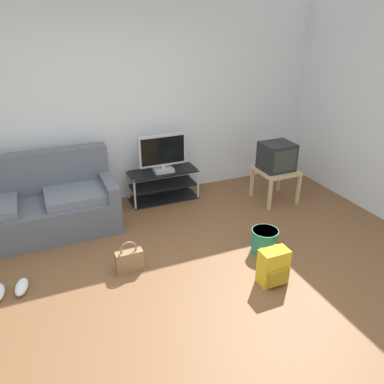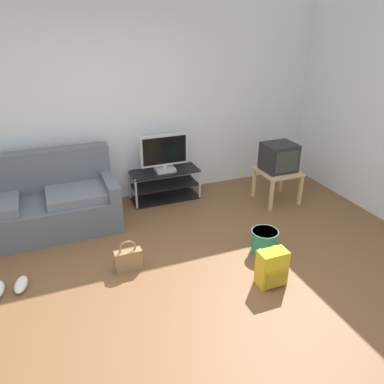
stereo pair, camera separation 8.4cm
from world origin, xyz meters
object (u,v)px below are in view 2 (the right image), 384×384
at_px(flat_tv, 164,153).
at_px(cleaning_bucket, 264,241).
at_px(tv_stand, 165,185).
at_px(backpack, 272,268).
at_px(side_table, 278,175).
at_px(crt_tv, 279,157).
at_px(couch, 34,205).
at_px(handbag, 128,259).
at_px(sneakers_pair, 10,287).

xyz_separation_m(flat_tv, cleaning_bucket, (0.61, -1.69, -0.55)).
distance_m(tv_stand, backpack, 2.25).
distance_m(side_table, crt_tv, 0.26).
bearing_deg(cleaning_bucket, tv_stand, 109.52).
xyz_separation_m(couch, flat_tv, (1.74, 0.23, 0.36)).
relative_size(couch, crt_tv, 4.56).
height_order(flat_tv, backpack, flat_tv).
bearing_deg(backpack, flat_tv, 118.25).
distance_m(couch, handbag, 1.50).
distance_m(handbag, cleaning_bucket, 1.51).
bearing_deg(sneakers_pair, tv_stand, 34.35).
relative_size(tv_stand, handbag, 2.78).
relative_size(couch, sneakers_pair, 5.52).
xyz_separation_m(tv_stand, backpack, (0.38, -2.22, -0.04)).
height_order(flat_tv, side_table, flat_tv).
xyz_separation_m(backpack, sneakers_pair, (-2.41, 0.83, -0.14)).
height_order(tv_stand, crt_tv, crt_tv).
height_order(handbag, cleaning_bucket, handbag).
xyz_separation_m(flat_tv, crt_tv, (1.46, -0.60, -0.05)).
xyz_separation_m(crt_tv, cleaning_bucket, (-0.85, -1.09, -0.51)).
height_order(couch, cleaning_bucket, couch).
bearing_deg(sneakers_pair, side_table, 12.11).
relative_size(flat_tv, cleaning_bucket, 2.25).
bearing_deg(side_table, sneakers_pair, -167.89).
relative_size(tv_stand, sneakers_pair, 2.72).
relative_size(backpack, handbag, 1.07).
bearing_deg(sneakers_pair, couch, 75.40).
relative_size(couch, tv_stand, 2.03).
bearing_deg(couch, handbag, -54.83).
xyz_separation_m(tv_stand, cleaning_bucket, (0.61, -1.71, -0.08)).
height_order(couch, backpack, couch).
xyz_separation_m(side_table, backpack, (-1.08, -1.58, -0.21)).
bearing_deg(backpack, handbag, 167.67).
xyz_separation_m(couch, sneakers_pair, (-0.30, -1.14, -0.29)).
xyz_separation_m(tv_stand, handbag, (-0.88, -1.47, -0.09)).
xyz_separation_m(side_table, handbag, (-2.34, -0.83, -0.26)).
bearing_deg(flat_tv, sneakers_pair, -146.09).
height_order(backpack, handbag, backpack).
distance_m(crt_tv, sneakers_pair, 3.62).
bearing_deg(flat_tv, handbag, -121.32).
height_order(crt_tv, cleaning_bucket, crt_tv).
bearing_deg(couch, tv_stand, 8.28).
distance_m(tv_stand, handbag, 1.71).
distance_m(side_table, backpack, 1.92).
bearing_deg(backpack, couch, 155.56).
distance_m(side_table, sneakers_pair, 3.58).
relative_size(tv_stand, backpack, 2.59).
height_order(side_table, crt_tv, crt_tv).
relative_size(flat_tv, handbag, 1.95).
relative_size(flat_tv, backpack, 1.82).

